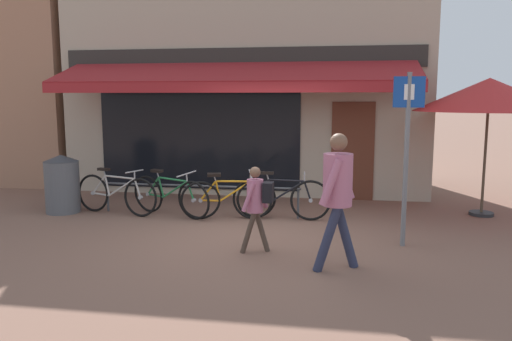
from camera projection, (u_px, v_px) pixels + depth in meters
name	position (u px, v px, depth m)	size (l,w,h in m)	color
ground_plane	(252.00, 235.00, 8.02)	(160.00, 160.00, 0.00)	brown
shop_front	(250.00, 67.00, 12.23)	(8.29, 4.47, 5.87)	tan
neighbour_building	(11.00, 72.00, 13.85)	(5.02, 4.00, 5.80)	#9E7056
bike_rack_rail	(200.00, 190.00, 9.33)	(3.79, 0.04, 0.57)	#47494F
bicycle_silver	(116.00, 194.00, 9.40)	(1.79, 0.60, 0.87)	black
bicycle_green	(170.00, 196.00, 9.24)	(1.73, 0.85, 0.87)	black
bicycle_orange	(228.00, 198.00, 9.00)	(1.71, 0.61, 0.89)	black
bicycle_black	(281.00, 198.00, 8.96)	(1.78, 0.52, 0.87)	black
pedestrian_adult	(338.00, 187.00, 6.27)	(0.59, 0.63, 1.77)	#282D47
pedestrian_child	(257.00, 199.00, 7.00)	(0.47, 0.37, 1.24)	#47382D
litter_bin	(62.00, 184.00, 9.52)	(0.65, 0.65, 1.11)	#515459
parking_sign	(407.00, 142.00, 7.20)	(0.44, 0.07, 2.55)	slate
cafe_parasol	(489.00, 95.00, 9.03)	(2.67, 2.67, 2.54)	#4C3D2D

